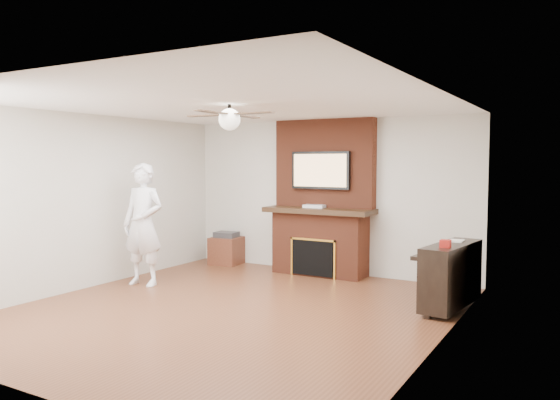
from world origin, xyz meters
The scene contains 11 objects.
room_shell centered at (0.00, 0.00, 1.25)m, with size 5.36×5.86×2.86m.
fireplace centered at (0.00, 2.55, 1.00)m, with size 1.78×0.64×2.50m.
tv centered at (0.00, 2.50, 1.68)m, with size 1.00×0.08×0.60m.
ceiling_fan centered at (0.00, 0.00, 2.33)m, with size 1.21×1.21×0.31m.
person centered at (-1.92, 0.52, 0.90)m, with size 0.66×0.44×1.80m, color white.
side_table centered at (-1.83, 2.48, 0.26)m, with size 0.55×0.55×0.57m.
piano centered at (2.30, 1.42, 0.44)m, with size 0.61×1.28×0.90m.
cable_box centered at (-0.08, 2.45, 1.10)m, with size 0.34×0.19×0.05m, color silver.
candle_orange centered at (-0.10, 2.35, 0.07)m, with size 0.07×0.07×0.13m, color #DE4F1A.
candle_green centered at (-0.06, 2.35, 0.04)m, with size 0.08×0.08×0.08m, color #34833F.
candle_cream centered at (0.19, 2.31, 0.06)m, with size 0.07×0.07×0.12m, color #C5B49C.
Camera 1 is at (3.79, -5.37, 1.81)m, focal length 35.00 mm.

